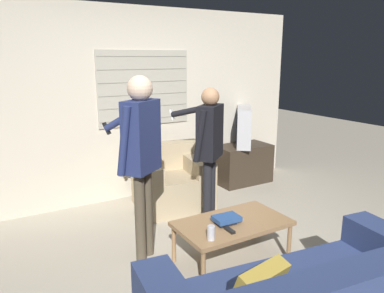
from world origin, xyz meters
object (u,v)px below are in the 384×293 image
(person_right_standing, at_px, (209,140))
(armchair_beige, at_px, (171,182))
(coffee_table, at_px, (232,225))
(soda_can, at_px, (211,233))
(person_left_standing, at_px, (141,146))
(tv, at_px, (244,126))
(book_stack, at_px, (226,219))
(spare_remote, at_px, (229,230))

(person_right_standing, bearing_deg, armchair_beige, 62.30)
(armchair_beige, distance_m, coffee_table, 1.50)
(person_right_standing, bearing_deg, soda_can, -160.85)
(armchair_beige, height_order, person_left_standing, person_left_standing)
(person_left_standing, distance_m, person_right_standing, 1.02)
(tv, bearing_deg, coffee_table, -3.51)
(armchair_beige, height_order, book_stack, armchair_beige)
(coffee_table, bearing_deg, book_stack, -175.96)
(coffee_table, relative_size, book_stack, 4.23)
(person_right_standing, distance_m, soda_can, 1.31)
(person_right_standing, distance_m, book_stack, 1.05)
(coffee_table, relative_size, tv, 1.52)
(tv, height_order, spare_remote, tv)
(tv, relative_size, person_right_standing, 0.44)
(book_stack, bearing_deg, soda_can, -146.81)
(coffee_table, xyz_separation_m, tv, (1.52, 1.80, 0.51))
(armchair_beige, xyz_separation_m, spare_remote, (-0.27, -1.65, 0.09))
(person_left_standing, xyz_separation_m, soda_can, (0.32, -0.69, -0.64))
(armchair_beige, xyz_separation_m, person_left_standing, (-0.82, -1.00, 0.78))
(armchair_beige, bearing_deg, coffee_table, 94.46)
(tv, xyz_separation_m, person_left_standing, (-2.21, -1.31, 0.23))
(person_right_standing, bearing_deg, coffee_table, -146.84)
(coffee_table, distance_m, tv, 2.41)
(armchair_beige, bearing_deg, person_left_standing, 60.01)
(coffee_table, bearing_deg, person_left_standing, 144.30)
(tv, relative_size, person_left_standing, 0.39)
(tv, distance_m, spare_remote, 2.60)
(person_left_standing, relative_size, spare_remote, 13.38)
(book_stack, relative_size, spare_remote, 1.89)
(coffee_table, relative_size, spare_remote, 8.00)
(coffee_table, xyz_separation_m, person_left_standing, (-0.69, 0.50, 0.74))
(person_left_standing, distance_m, spare_remote, 1.09)
(person_left_standing, distance_m, book_stack, 1.04)
(person_left_standing, bearing_deg, spare_remote, -84.39)
(coffee_table, height_order, soda_can, soda_can)
(person_right_standing, height_order, spare_remote, person_right_standing)
(armchair_beige, height_order, tv, tv)
(person_left_standing, xyz_separation_m, book_stack, (0.62, -0.50, -0.66))
(book_stack, distance_m, spare_remote, 0.16)
(tv, relative_size, soda_can, 5.47)
(soda_can, bearing_deg, spare_remote, 11.59)
(person_left_standing, distance_m, soda_can, 1.00)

